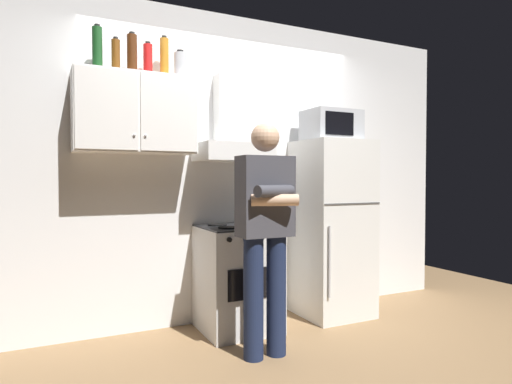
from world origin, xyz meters
The scene contains 15 objects.
ground_plane centered at (0.00, 0.00, 0.00)m, with size 7.00×7.00×0.00m, color olive.
back_wall_tiled centered at (0.00, 0.60, 1.35)m, with size 4.80×0.10×2.70m, color white.
upper_cabinet centered at (-0.85, 0.37, 1.75)m, with size 0.90×0.37×0.60m.
stove_oven centered at (-0.05, 0.25, 0.43)m, with size 0.60×0.62×0.87m.
range_hood centered at (-0.05, 0.38, 1.60)m, with size 0.60×0.44×0.75m.
refrigerator centered at (0.90, 0.25, 0.80)m, with size 0.60×0.62×1.60m.
microwave centered at (0.90, 0.27, 1.74)m, with size 0.48×0.37×0.28m.
person_standing centered at (-0.10, -0.36, 0.90)m, with size 0.38×0.33×1.64m.
cooking_pot centered at (0.08, 0.13, 0.94)m, with size 0.27×0.17×0.12m.
bottle_wine_green centered at (-1.12, 0.38, 2.21)m, with size 0.07×0.07×0.34m.
bottle_rum_dark centered at (-0.87, 0.37, 2.20)m, with size 0.08×0.08×0.32m.
bottle_beer_brown centered at (-0.99, 0.37, 2.17)m, with size 0.06×0.06×0.26m.
bottle_canister_steel centered at (-0.50, 0.34, 2.15)m, with size 0.10×0.10×0.22m.
bottle_soda_red centered at (-0.74, 0.41, 2.18)m, with size 0.07×0.07×0.27m.
bottle_liquor_amber centered at (-0.61, 0.41, 2.21)m, with size 0.07×0.07×0.34m.
Camera 1 is at (-1.49, -3.07, 1.25)m, focal length 30.80 mm.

